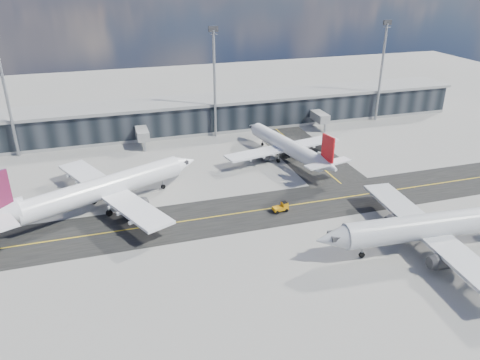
{
  "coord_description": "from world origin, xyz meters",
  "views": [
    {
      "loc": [
        -29.55,
        -70.33,
        42.57
      ],
      "look_at": [
        -5.41,
        7.88,
        5.0
      ],
      "focal_mm": 35.0,
      "sensor_mm": 36.0,
      "label": 1
    }
  ],
  "objects_px": {
    "airliner_af": "(101,189)",
    "baggage_tug": "(282,207)",
    "airliner_redtail": "(287,146)",
    "airliner_near": "(440,225)",
    "service_van": "(266,155)"
  },
  "relations": [
    {
      "from": "airliner_af",
      "to": "baggage_tug",
      "type": "relative_size",
      "value": 13.52
    },
    {
      "from": "airliner_redtail",
      "to": "airliner_af",
      "type": "bearing_deg",
      "value": -175.33
    },
    {
      "from": "airliner_redtail",
      "to": "airliner_near",
      "type": "xyz_separation_m",
      "value": [
        9.02,
        -42.88,
        0.66
      ]
    },
    {
      "from": "airliner_af",
      "to": "airliner_redtail",
      "type": "relative_size",
      "value": 1.15
    },
    {
      "from": "airliner_redtail",
      "to": "service_van",
      "type": "height_order",
      "value": "airliner_redtail"
    },
    {
      "from": "service_van",
      "to": "airliner_redtail",
      "type": "bearing_deg",
      "value": -47.89
    },
    {
      "from": "airliner_near",
      "to": "service_van",
      "type": "bearing_deg",
      "value": 20.13
    },
    {
      "from": "airliner_af",
      "to": "airliner_near",
      "type": "relative_size",
      "value": 0.96
    },
    {
      "from": "airliner_af",
      "to": "airliner_near",
      "type": "bearing_deg",
      "value": 35.63
    },
    {
      "from": "baggage_tug",
      "to": "service_van",
      "type": "height_order",
      "value": "baggage_tug"
    },
    {
      "from": "airliner_redtail",
      "to": "service_van",
      "type": "distance_m",
      "value": 5.81
    },
    {
      "from": "service_van",
      "to": "airliner_af",
      "type": "bearing_deg",
      "value": -170.44
    },
    {
      "from": "airliner_redtail",
      "to": "baggage_tug",
      "type": "relative_size",
      "value": 11.76
    },
    {
      "from": "airliner_af",
      "to": "airliner_near",
      "type": "xyz_separation_m",
      "value": [
        52.25,
        -30.16,
        -0.05
      ]
    },
    {
      "from": "airliner_near",
      "to": "service_van",
      "type": "relative_size",
      "value": 7.91
    }
  ]
}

